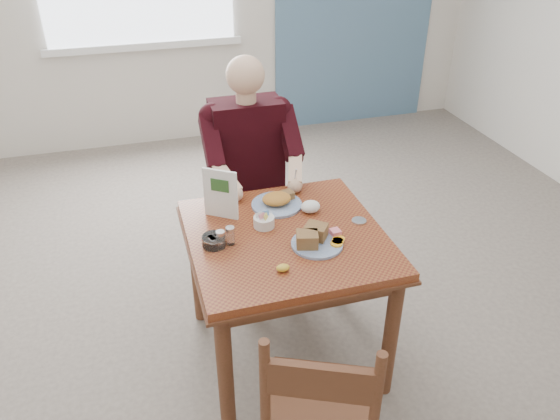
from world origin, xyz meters
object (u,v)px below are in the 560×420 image
object	(u,v)px
chair_near	(320,414)
diner	(250,159)
near_plate	(315,239)
far_plate	(277,201)
table	(286,253)
chair_far	(248,202)

from	to	relation	value
chair_near	diner	distance (m)	1.54
near_plate	far_plate	bearing A→B (deg)	100.14
table	chair_far	size ratio (longest dim) A/B	0.97
chair_far	chair_near	xyz separation A→B (m)	(-0.11, -1.59, 0.00)
chair_far	near_plate	bearing A→B (deg)	-83.70
chair_far	diner	size ratio (longest dim) A/B	0.69
near_plate	diner	bearing A→B (deg)	96.98
chair_far	near_plate	xyz separation A→B (m)	(0.10, -0.91, 0.30)
near_plate	far_plate	world-z (taller)	near_plate
table	chair_far	distance (m)	0.81
far_plate	table	bearing A→B (deg)	-97.14
diner	far_plate	size ratio (longest dim) A/B	4.45
table	near_plate	distance (m)	0.21
table	near_plate	size ratio (longest dim) A/B	2.97
diner	far_plate	distance (m)	0.45
chair_far	far_plate	bearing A→B (deg)	-86.47
chair_near	near_plate	bearing A→B (deg)	72.71
diner	chair_far	bearing A→B (deg)	90.01
chair_near	diner	world-z (taller)	diner
chair_far	far_plate	world-z (taller)	chair_far
chair_far	far_plate	xyz separation A→B (m)	(0.03, -0.53, 0.30)
near_plate	far_plate	distance (m)	0.39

